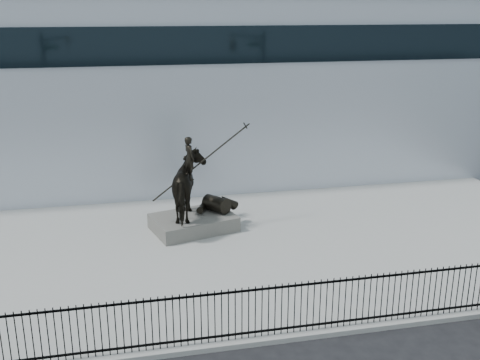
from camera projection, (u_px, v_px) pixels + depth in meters
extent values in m
cube|color=#989895|center=(203.00, 253.00, 20.26)|extent=(30.00, 12.00, 0.15)
cube|color=#B5BDC5|center=(166.00, 83.00, 31.08)|extent=(44.00, 14.00, 9.00)
cube|color=black|center=(236.00, 334.00, 14.83)|extent=(22.00, 0.05, 0.05)
cube|color=black|center=(236.00, 292.00, 14.46)|extent=(22.00, 0.05, 0.05)
cube|color=black|center=(236.00, 314.00, 14.65)|extent=(22.00, 0.03, 1.50)
cube|color=#595651|center=(193.00, 223.00, 22.09)|extent=(3.54, 2.86, 0.58)
imported|color=black|center=(193.00, 186.00, 21.64)|extent=(2.65, 2.90, 2.46)
imported|color=black|center=(189.00, 158.00, 21.26)|extent=(0.54, 0.69, 1.66)
cylinder|color=black|center=(200.00, 163.00, 21.53)|extent=(3.84, 1.09, 2.50)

